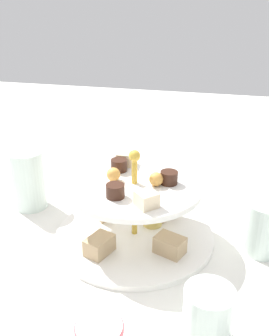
% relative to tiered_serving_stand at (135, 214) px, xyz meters
% --- Properties ---
extents(ground_plane, '(2.40, 2.40, 0.00)m').
position_rel_tiered_serving_stand_xyz_m(ground_plane, '(-0.00, 0.00, -0.05)').
color(ground_plane, silver).
extents(tiered_serving_stand, '(0.29, 0.29, 0.17)m').
position_rel_tiered_serving_stand_xyz_m(tiered_serving_stand, '(0.00, 0.00, 0.00)').
color(tiered_serving_stand, white).
rests_on(tiered_serving_stand, ground_plane).
extents(water_glass_tall_right, '(0.07, 0.07, 0.12)m').
position_rel_tiered_serving_stand_xyz_m(water_glass_tall_right, '(0.06, 0.24, 0.01)').
color(water_glass_tall_right, silver).
rests_on(water_glass_tall_right, ground_plane).
extents(water_glass_short_left, '(0.06, 0.06, 0.08)m').
position_rel_tiered_serving_stand_xyz_m(water_glass_short_left, '(-0.20, -0.15, -0.01)').
color(water_glass_short_left, silver).
rests_on(water_glass_short_left, ground_plane).
extents(butter_knife_left, '(0.02, 0.17, 0.00)m').
position_rel_tiered_serving_stand_xyz_m(butter_knife_left, '(0.30, -0.02, -0.05)').
color(butter_knife_left, silver).
rests_on(butter_knife_left, ground_plane).
extents(water_glass_mid_back, '(0.06, 0.06, 0.09)m').
position_rel_tiered_serving_stand_xyz_m(water_glass_mid_back, '(0.01, -0.22, -0.00)').
color(water_glass_mid_back, silver).
rests_on(water_glass_mid_back, ground_plane).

